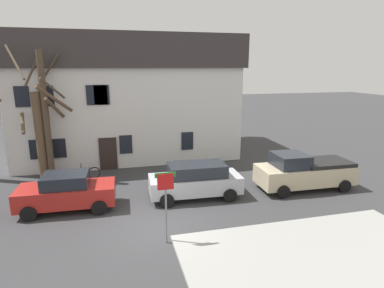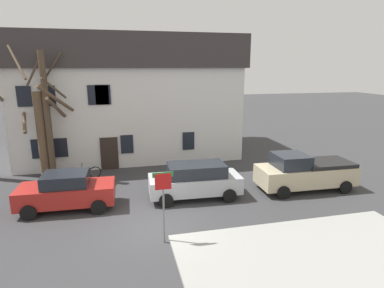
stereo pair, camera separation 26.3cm
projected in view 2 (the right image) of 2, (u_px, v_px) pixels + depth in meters
ground_plane at (154, 227)px, 13.22m from camera, size 120.00×120.00×0.00m
sidewalk_slab at (344, 285)px, 9.62m from camera, size 9.45×8.00×0.12m
building_main at (130, 95)px, 24.08m from camera, size 15.50×8.93×8.58m
tree_bare_mid at (43, 132)px, 18.42m from camera, size 2.95×2.64×5.61m
tree_bare_far at (46, 110)px, 18.11m from camera, size 2.92×2.85×7.70m
car_red_sedan at (67, 191)px, 14.76m from camera, size 4.36×2.11×1.75m
car_silver_wagon at (195, 180)px, 16.02m from camera, size 4.65×2.16×1.78m
pickup_truck_beige at (305, 172)px, 17.12m from camera, size 5.25×2.29×2.01m
street_sign_pole at (163, 194)px, 11.60m from camera, size 0.76×0.07×2.79m
bicycle_leaning at (86, 173)px, 18.80m from camera, size 1.74×0.29×1.03m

